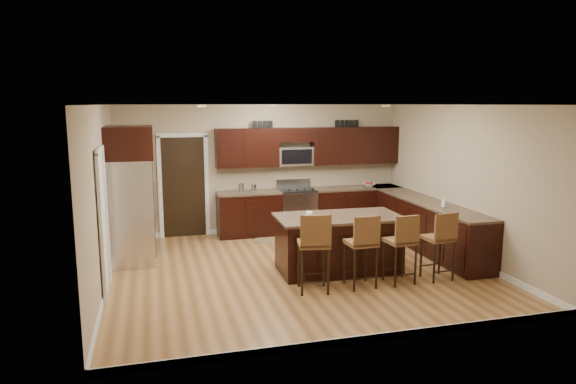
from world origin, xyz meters
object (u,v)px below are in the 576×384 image
object	(u,v)px
range	(297,210)
island	(338,245)
refrigerator	(131,194)
stool_extra	(441,238)
stool_mid	(363,243)
stool_right	(402,241)
stool_left	(314,243)

from	to	relation	value
range	island	distance (m)	2.65
refrigerator	stool_extra	world-z (taller)	refrigerator
stool_extra	stool_mid	bearing A→B (deg)	175.05
range	stool_right	world-z (taller)	range
stool_right	stool_extra	bearing A→B (deg)	-5.03
stool_left	stool_mid	size ratio (longest dim) A/B	1.06
stool_mid	refrigerator	size ratio (longest dim) A/B	0.47
range	refrigerator	bearing A→B (deg)	-158.23
island	refrigerator	distance (m)	3.60
stool_right	stool_left	bearing A→B (deg)	175.17
stool_mid	stool_right	xyz separation A→B (m)	(0.64, 0.00, -0.02)
island	refrigerator	bearing A→B (deg)	159.32
island	stool_left	world-z (taller)	stool_left
stool_left	stool_right	bearing A→B (deg)	9.53
range	stool_right	xyz separation A→B (m)	(0.66, -3.50, 0.20)
island	stool_mid	bearing A→B (deg)	-83.79
island	stool_mid	distance (m)	0.89
island	stool_left	size ratio (longest dim) A/B	1.74
stool_left	stool_extra	size ratio (longest dim) A/B	1.09
stool_left	range	bearing A→B (deg)	87.46
refrigerator	stool_extra	bearing A→B (deg)	-25.30
island	stool_extra	distance (m)	1.62
stool_left	island	bearing A→B (deg)	60.34
stool_right	refrigerator	size ratio (longest dim) A/B	0.46
range	stool_extra	xyz separation A→B (m)	(1.31, -3.50, 0.20)
stool_left	stool_mid	bearing A→B (deg)	9.56
island	stool_right	distance (m)	1.13
range	stool_mid	bearing A→B (deg)	-89.70
refrigerator	stool_extra	xyz separation A→B (m)	(4.61, -2.18, -0.53)
range	stool_left	size ratio (longest dim) A/B	0.94
stool_mid	refrigerator	xyz separation A→B (m)	(-3.32, 2.18, 0.51)
island	stool_extra	xyz separation A→B (m)	(1.36, -0.84, 0.25)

